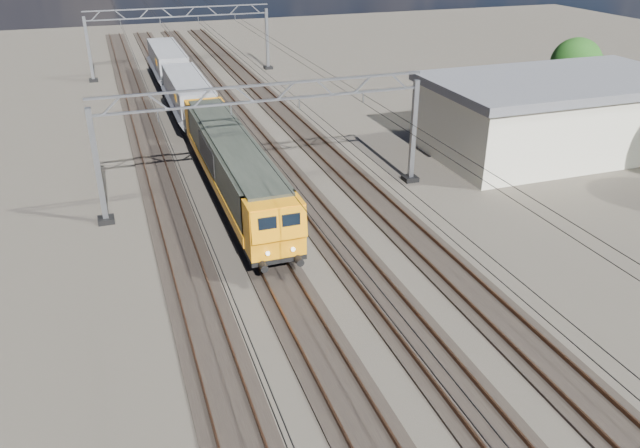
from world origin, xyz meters
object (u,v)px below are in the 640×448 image
object	(u,v)px
catenary_gantry_mid	(267,139)
industrial_shed	(556,114)
catenary_gantry_far	(181,38)
hopper_wagon_mid	(168,62)
tree_far	(580,66)
locomotive	(233,165)
hopper_wagon_lead	(188,95)

from	to	relation	value
catenary_gantry_mid	industrial_shed	bearing A→B (deg)	5.19
industrial_shed	catenary_gantry_far	bearing A→B (deg)	122.91
catenary_gantry_far	hopper_wagon_mid	bearing A→B (deg)	-119.44
hopper_wagon_mid	tree_far	bearing A→B (deg)	-35.05
catenary_gantry_far	industrial_shed	xyz separation A→B (m)	(22.00, -34.00, -1.18)
hopper_wagon_mid	tree_far	distance (m)	39.52
catenary_gantry_mid	industrial_shed	distance (m)	22.12
catenary_gantry_mid	locomotive	bearing A→B (deg)	164.35
industrial_shed	hopper_wagon_mid	bearing A→B (deg)	128.24
locomotive	tree_far	world-z (taller)	tree_far
catenary_gantry_mid	hopper_wagon_mid	size ratio (longest dim) A/B	1.53
hopper_wagon_mid	industrial_shed	xyz separation A→B (m)	(24.00, -30.46, 0.49)
hopper_wagon_mid	tree_far	xyz separation A→B (m)	(32.32, -22.67, 1.86)
catenary_gantry_far	hopper_wagon_mid	distance (m)	4.40
tree_far	catenary_gantry_far	bearing A→B (deg)	139.15
catenary_gantry_mid	hopper_wagon_mid	bearing A→B (deg)	93.53
catenary_gantry_far	locomotive	world-z (taller)	catenary_gantry_far
catenary_gantry_far	locomotive	bearing A→B (deg)	-93.23
tree_far	hopper_wagon_lead	bearing A→B (deg)	165.32
catenary_gantry_far	hopper_wagon_lead	bearing A→B (deg)	-96.43
hopper_wagon_mid	industrial_shed	bearing A→B (deg)	-51.76
industrial_shed	tree_far	distance (m)	11.48
locomotive	industrial_shed	bearing A→B (deg)	3.43
locomotive	hopper_wagon_lead	world-z (taller)	locomotive
hopper_wagon_lead	industrial_shed	xyz separation A→B (m)	(24.00, -16.26, 0.49)
industrial_shed	hopper_wagon_lead	bearing A→B (deg)	145.89
industrial_shed	tree_far	bearing A→B (deg)	43.13
hopper_wagon_lead	hopper_wagon_mid	distance (m)	14.20
catenary_gantry_mid	hopper_wagon_mid	world-z (taller)	catenary_gantry_mid
catenary_gantry_far	industrial_shed	distance (m)	40.51
catenary_gantry_mid	hopper_wagon_lead	bearing A→B (deg)	96.25
catenary_gantry_far	hopper_wagon_mid	world-z (taller)	catenary_gantry_far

